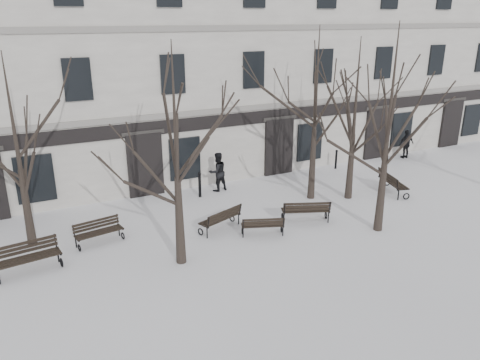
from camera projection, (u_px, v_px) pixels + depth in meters
ground at (308, 253)px, 16.31m from camera, size 100.00×100.00×0.00m
building at (178, 60)px, 25.44m from camera, size 40.40×10.20×11.40m
tree_1 at (175, 131)px, 14.20m from camera, size 5.03×5.03×7.18m
tree_2 at (391, 106)px, 16.48m from camera, size 5.36×5.36×7.66m
tree_4 at (14, 130)px, 15.47m from camera, size 4.76×4.76×6.80m
tree_5 at (316, 95)px, 19.70m from camera, size 5.24×5.24×7.48m
tree_6 at (356, 101)px, 19.80m from camera, size 4.93×4.93×7.05m
bench_0 at (28, 257)px, 14.93m from camera, size 2.04×0.97×0.99m
bench_1 at (263, 225)px, 17.43m from camera, size 1.66×1.09×0.80m
bench_2 at (306, 210)px, 18.56m from camera, size 1.98×1.33×0.95m
bench_3 at (98, 231)px, 16.87m from camera, size 1.77×0.90×0.86m
bench_4 at (221, 218)px, 17.87m from camera, size 1.89×1.23×0.91m
bench_5 at (392, 182)px, 21.68m from camera, size 1.23×2.06×0.99m
bollard_a at (200, 184)px, 21.12m from camera, size 0.15×0.15×1.20m
bollard_b at (336, 159)px, 25.10m from camera, size 0.14×0.14×1.06m
pedestrian_b at (218, 190)px, 22.14m from camera, size 0.99×0.82×1.85m
pedestrian_c at (405, 158)px, 27.21m from camera, size 1.01×0.49×1.66m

